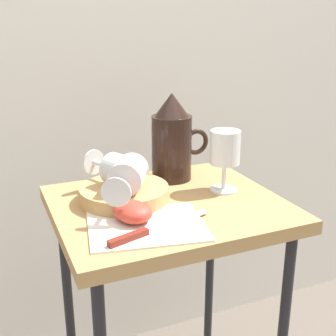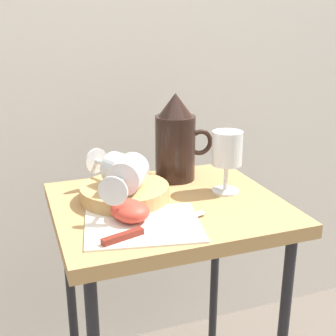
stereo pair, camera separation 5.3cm
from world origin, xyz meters
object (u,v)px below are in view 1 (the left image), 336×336
(apple_half_right, at_px, (135,213))
(pitcher, at_px, (172,145))
(wine_glass_tipped_near, at_px, (121,171))
(wine_glass_tipped_far, at_px, (128,175))
(table, at_px, (168,237))
(basket_tray, at_px, (124,194))
(knife, at_px, (146,232))
(wine_glass_upright, at_px, (225,151))
(apple_half_left, at_px, (131,211))

(apple_half_right, bearing_deg, pitcher, 50.88)
(wine_glass_tipped_near, xyz_separation_m, wine_glass_tipped_far, (0.00, -0.04, 0.00))
(table, height_order, pitcher, pitcher)
(basket_tray, relative_size, wine_glass_tipped_far, 1.23)
(wine_glass_tipped_far, relative_size, knife, 0.69)
(pitcher, height_order, wine_glass_tipped_far, pitcher)
(basket_tray, distance_m, apple_half_right, 0.12)
(wine_glass_upright, xyz_separation_m, wine_glass_tipped_near, (-0.24, 0.04, -0.03))
(basket_tray, xyz_separation_m, pitcher, (0.16, 0.10, 0.07))
(wine_glass_tipped_far, bearing_deg, apple_half_right, -100.23)
(table, distance_m, apple_half_left, 0.17)
(table, height_order, wine_glass_tipped_near, wine_glass_tipped_near)
(pitcher, height_order, apple_half_right, pitcher)
(pitcher, bearing_deg, basket_tray, -148.88)
(table, distance_m, wine_glass_upright, 0.24)
(wine_glass_upright, bearing_deg, pitcher, 121.64)
(apple_half_right, bearing_deg, wine_glass_tipped_near, 84.40)
(basket_tray, xyz_separation_m, wine_glass_upright, (0.24, -0.03, 0.08))
(apple_half_right, distance_m, knife, 0.06)
(pitcher, xyz_separation_m, apple_half_right, (-0.17, -0.21, -0.06))
(table, relative_size, apple_half_left, 10.33)
(table, distance_m, pitcher, 0.23)
(wine_glass_tipped_far, distance_m, apple_half_left, 0.09)
(table, distance_m, wine_glass_tipped_near, 0.19)
(knife, bearing_deg, basket_tray, 85.29)
(wine_glass_tipped_near, bearing_deg, table, -27.88)
(basket_tray, relative_size, wine_glass_upright, 1.36)
(apple_half_right, xyz_separation_m, knife, (0.00, -0.06, -0.01))
(knife, bearing_deg, table, 52.68)
(wine_glass_tipped_far, bearing_deg, wine_glass_tipped_near, 96.19)
(pitcher, bearing_deg, wine_glass_tipped_near, -150.88)
(table, height_order, apple_half_right, apple_half_right)
(pitcher, distance_m, knife, 0.33)
(basket_tray, distance_m, wine_glass_tipped_near, 0.05)
(pitcher, distance_m, apple_half_right, 0.28)
(pitcher, height_order, apple_half_left, pitcher)
(wine_glass_tipped_far, bearing_deg, basket_tray, 90.49)
(apple_half_left, xyz_separation_m, knife, (0.01, -0.07, -0.01))
(basket_tray, bearing_deg, wine_glass_upright, -7.44)
(basket_tray, distance_m, pitcher, 0.20)
(apple_half_right, height_order, knife, apple_half_right)
(wine_glass_tipped_far, relative_size, apple_half_right, 2.28)
(wine_glass_tipped_near, distance_m, apple_half_right, 0.13)
(wine_glass_upright, distance_m, apple_half_right, 0.28)
(wine_glass_tipped_near, relative_size, wine_glass_tipped_far, 0.97)
(basket_tray, relative_size, wine_glass_tipped_near, 1.28)
(apple_half_left, bearing_deg, wine_glass_tipped_near, 81.20)
(pitcher, distance_m, apple_half_left, 0.28)
(wine_glass_upright, height_order, wine_glass_tipped_near, wine_glass_upright)
(table, distance_m, basket_tray, 0.14)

